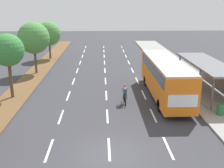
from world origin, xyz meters
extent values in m
plane|color=#38383D|center=(0.00, 0.00, 0.00)|extent=(140.00, 140.00, 0.00)
cube|color=brown|center=(-8.30, 20.00, 0.06)|extent=(2.60, 52.00, 0.12)
cube|color=gray|center=(9.25, 20.00, 0.07)|extent=(4.50, 52.00, 0.15)
cube|color=white|center=(-3.50, 0.56, 0.00)|extent=(0.14, 2.58, 0.01)
cube|color=white|center=(-3.50, 5.33, 0.00)|extent=(0.14, 2.58, 0.01)
cube|color=white|center=(-3.50, 10.11, 0.00)|extent=(0.14, 2.58, 0.01)
cube|color=white|center=(-3.50, 14.88, 0.00)|extent=(0.14, 2.58, 0.01)
cube|color=white|center=(-3.50, 19.65, 0.00)|extent=(0.14, 2.58, 0.01)
cube|color=white|center=(-3.50, 24.42, 0.00)|extent=(0.14, 2.58, 0.01)
cube|color=white|center=(-3.50, 29.19, 0.00)|extent=(0.14, 2.58, 0.01)
cube|color=white|center=(-3.50, 33.97, 0.00)|extent=(0.14, 2.58, 0.01)
cube|color=white|center=(-3.50, 38.74, 0.00)|extent=(0.14, 2.58, 0.01)
cube|color=white|center=(0.00, 0.56, 0.00)|extent=(0.14, 2.58, 0.01)
cube|color=white|center=(0.00, 5.33, 0.00)|extent=(0.14, 2.58, 0.01)
cube|color=white|center=(0.00, 10.11, 0.00)|extent=(0.14, 2.58, 0.01)
cube|color=white|center=(0.00, 14.88, 0.00)|extent=(0.14, 2.58, 0.01)
cube|color=white|center=(0.00, 19.65, 0.00)|extent=(0.14, 2.58, 0.01)
cube|color=white|center=(0.00, 24.42, 0.00)|extent=(0.14, 2.58, 0.01)
cube|color=white|center=(0.00, 29.19, 0.00)|extent=(0.14, 2.58, 0.01)
cube|color=white|center=(0.00, 33.97, 0.00)|extent=(0.14, 2.58, 0.01)
cube|color=white|center=(0.00, 38.74, 0.00)|extent=(0.14, 2.58, 0.01)
cube|color=white|center=(3.50, 0.56, 0.00)|extent=(0.14, 2.58, 0.01)
cube|color=white|center=(3.50, 5.33, 0.00)|extent=(0.14, 2.58, 0.01)
cube|color=white|center=(3.50, 10.11, 0.00)|extent=(0.14, 2.58, 0.01)
cube|color=white|center=(3.50, 14.88, 0.00)|extent=(0.14, 2.58, 0.01)
cube|color=white|center=(3.50, 19.65, 0.00)|extent=(0.14, 2.58, 0.01)
cube|color=white|center=(3.50, 24.42, 0.00)|extent=(0.14, 2.58, 0.01)
cube|color=white|center=(3.50, 29.19, 0.00)|extent=(0.14, 2.58, 0.01)
cube|color=white|center=(3.50, 33.97, 0.00)|extent=(0.14, 2.58, 0.01)
cube|color=white|center=(3.50, 38.74, 0.00)|extent=(0.14, 2.58, 0.01)
cube|color=gray|center=(9.25, 10.24, 0.20)|extent=(2.60, 9.59, 0.10)
cylinder|color=#56565B|center=(8.07, 5.69, 1.55)|extent=(0.16, 0.16, 2.60)
cylinder|color=#56565B|center=(8.07, 14.78, 1.55)|extent=(0.16, 0.16, 2.60)
cylinder|color=#56565B|center=(10.43, 14.78, 1.55)|extent=(0.16, 0.16, 2.60)
cube|color=gray|center=(10.49, 10.24, 1.55)|extent=(0.10, 9.11, 2.34)
cube|color=slate|center=(9.25, 10.24, 2.93)|extent=(2.90, 9.99, 0.16)
cube|color=orange|center=(5.25, 9.57, 1.85)|extent=(2.50, 11.20, 2.80)
cube|color=#2D3D4C|center=(5.25, 9.57, 2.70)|extent=(2.54, 10.30, 0.90)
cube|color=#B7B7B7|center=(5.25, 9.57, 3.31)|extent=(2.45, 10.98, 0.12)
cube|color=#2D3D4C|center=(5.25, 15.19, 2.20)|extent=(2.25, 0.06, 1.54)
cube|color=white|center=(5.25, 3.95, 1.65)|extent=(2.12, 0.04, 0.90)
cylinder|color=black|center=(4.15, 13.04, 0.50)|extent=(0.30, 1.00, 1.00)
cylinder|color=black|center=(6.35, 13.04, 0.50)|extent=(0.30, 1.00, 1.00)
cylinder|color=black|center=(4.15, 6.10, 0.50)|extent=(0.30, 1.00, 1.00)
cylinder|color=black|center=(6.35, 6.10, 0.50)|extent=(0.30, 1.00, 1.00)
torus|color=black|center=(1.54, 8.44, 0.36)|extent=(0.06, 0.72, 0.72)
torus|color=black|center=(1.54, 7.34, 0.36)|extent=(0.06, 0.72, 0.72)
cylinder|color=black|center=(1.54, 7.89, 0.64)|extent=(0.05, 0.94, 0.05)
cylinder|color=black|center=(1.54, 7.79, 0.46)|extent=(0.05, 0.57, 0.42)
cylinder|color=black|center=(1.54, 7.69, 0.66)|extent=(0.04, 0.04, 0.40)
cube|color=black|center=(1.54, 7.69, 0.86)|extent=(0.12, 0.24, 0.06)
cylinder|color=black|center=(1.54, 8.39, 0.91)|extent=(0.46, 0.04, 0.04)
cube|color=red|center=(1.54, 7.87, 1.19)|extent=(0.30, 0.36, 0.59)
cube|color=#23669E|center=(1.54, 7.71, 1.21)|extent=(0.26, 0.26, 0.42)
sphere|color=#9E7051|center=(1.54, 7.99, 1.61)|extent=(0.20, 0.20, 0.20)
cylinder|color=brown|center=(1.42, 7.84, 0.79)|extent=(0.12, 0.42, 0.25)
cylinder|color=brown|center=(1.42, 8.01, 0.53)|extent=(0.10, 0.17, 0.41)
cylinder|color=brown|center=(1.66, 7.84, 0.79)|extent=(0.12, 0.42, 0.25)
cylinder|color=brown|center=(1.66, 8.01, 0.53)|extent=(0.10, 0.17, 0.41)
cylinder|color=red|center=(1.37, 8.09, 1.24)|extent=(0.09, 0.47, 0.28)
cylinder|color=red|center=(1.71, 8.09, 1.24)|extent=(0.09, 0.47, 0.28)
cylinder|color=brown|center=(-8.41, 9.63, 1.71)|extent=(0.28, 0.28, 3.19)
sphere|color=#38843D|center=(-8.41, 9.63, 4.36)|extent=(2.81, 2.81, 2.81)
cylinder|color=brown|center=(-8.29, 18.31, 1.52)|extent=(0.28, 0.28, 2.81)
sphere|color=#4C8E42|center=(-8.29, 18.31, 4.31)|extent=(3.68, 3.68, 3.68)
cylinder|color=brown|center=(-8.19, 27.00, 1.34)|extent=(0.28, 0.28, 2.45)
sphere|color=#4C8E42|center=(-8.19, 27.00, 3.89)|extent=(3.52, 3.52, 3.52)
cylinder|color=#286B38|center=(8.45, 4.93, 0.57)|extent=(0.52, 0.52, 0.85)
camera|label=1|loc=(-0.36, -13.36, 8.21)|focal=42.94mm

